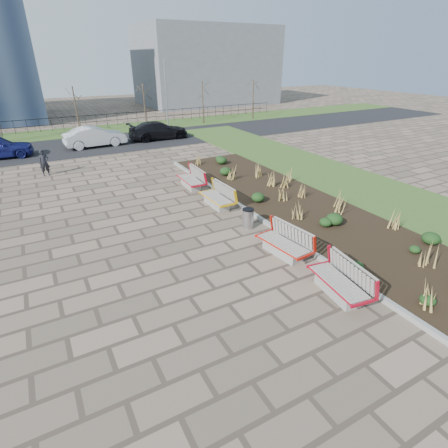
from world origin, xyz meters
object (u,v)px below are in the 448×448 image
bench_d (190,179)px  car_black (159,130)px  pedestrian (44,163)px  lamp_east (166,95)px  bench_a (339,280)px  bench_c (216,196)px  litter_bin (248,219)px  bench_b (283,242)px  car_silver (95,137)px

bench_d → car_black: 12.44m
bench_d → pedestrian: bearing=139.3°
pedestrian → car_black: 10.98m
lamp_east → bench_a: bearing=-100.4°
car_black → lamp_east: (2.49, 4.43, 2.31)m
bench_c → lamp_east: (5.00, 19.55, 2.54)m
bench_a → lamp_east: 27.69m
lamp_east → litter_bin: bearing=-102.6°
bench_a → litter_bin: bearing=97.0°
bench_a → pedestrian: 17.71m
bench_a → bench_b: (0.00, 2.59, 0.00)m
lamp_east → bench_b: bearing=-101.5°
bench_b → lamp_east: size_ratio=0.35×
litter_bin → pedestrian: size_ratio=0.54×
litter_bin → pedestrian: (-6.60, 11.49, 0.35)m
bench_d → bench_a: bearing=-88.4°
bench_b → litter_bin: 2.38m
bench_d → lamp_east: size_ratio=0.35×
bench_c → bench_a: bearing=-91.3°
car_silver → pedestrian: bearing=143.8°
bench_a → bench_c: size_ratio=1.00×
bench_a → lamp_east: bearing=87.3°
pedestrian → car_silver: bearing=53.2°
bench_c → lamp_east: lamp_east is taller
bench_d → bench_b: bearing=-88.4°
lamp_east → car_silver: bearing=-148.5°
car_silver → lamp_east: bearing=-61.5°
bench_b → lamp_east: 25.16m
pedestrian → lamp_east: (11.53, 10.66, 2.28)m
bench_b → car_black: car_black is taller
bench_a → lamp_east: size_ratio=0.35×
bench_b → lamp_east: (5.00, 24.53, 2.54)m
bench_a → bench_c: same height
bench_d → pedestrian: pedestrian is taller
bench_d → car_black: car_black is taller
bench_b → pedestrian: 15.33m
bench_d → car_black: bearing=80.0°
bench_a → lamp_east: lamp_east is taller
bench_b → car_silver: (-2.61, 19.86, 0.26)m
bench_a → bench_d: bearing=97.8°
bench_b → bench_a: bearing=-97.0°
bench_b → litter_bin: bearing=81.5°
bench_c → litter_bin: bench_c is taller
bench_d → car_silver: bearing=104.0°
bench_b → bench_d: bearing=83.0°
bench_a → pedestrian: bearing=119.4°
bench_d → lamp_east: 17.53m
bench_c → lamp_east: size_ratio=0.35×
bench_b → pedestrian: bearing=108.3°
bench_c → car_black: 15.32m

